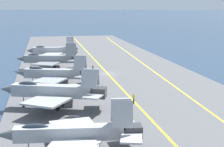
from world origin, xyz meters
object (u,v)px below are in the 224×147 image
at_px(parked_jet_fifth, 53,50).
at_px(crew_red_vest, 96,74).
at_px(crew_yellow_vest, 134,98).
at_px(parked_jet_second, 54,91).
at_px(parked_jet_third, 54,74).
at_px(parked_jet_fourth, 50,59).
at_px(parked_jet_nearest, 73,133).
at_px(crew_brown_vest, 93,68).

bearing_deg(parked_jet_fifth, crew_red_vest, -164.27).
bearing_deg(crew_yellow_vest, parked_jet_second, 90.64).
relative_size(parked_jet_third, crew_yellow_vest, 9.32).
distance_m(parked_jet_third, parked_jet_fourth, 17.76).
xyz_separation_m(parked_jet_nearest, parked_jet_fifth, (67.05, 0.15, 0.37)).
bearing_deg(crew_yellow_vest, parked_jet_nearest, 146.03).
xyz_separation_m(crew_brown_vest, crew_red_vest, (-7.04, 0.33, -0.00)).
relative_size(parked_jet_nearest, parked_jet_third, 1.03).
bearing_deg(crew_brown_vest, crew_red_vest, 177.34).
distance_m(parked_jet_nearest, parked_jet_second, 16.83).
distance_m(parked_jet_fifth, crew_yellow_vest, 51.50).
bearing_deg(parked_jet_fifth, crew_brown_vest, -159.00).
bearing_deg(parked_jet_third, parked_jet_fifth, -1.27).
bearing_deg(crew_brown_vest, parked_jet_third, 140.94).
relative_size(parked_jet_second, parked_jet_fifth, 1.13).
relative_size(parked_jet_second, parked_jet_third, 1.09).
relative_size(crew_brown_vest, crew_yellow_vest, 1.04).
xyz_separation_m(parked_jet_nearest, parked_jet_second, (16.74, 1.56, 0.59)).
bearing_deg(parked_jet_fourth, parked_jet_second, 179.89).
bearing_deg(crew_yellow_vest, parked_jet_third, 37.67).
bearing_deg(parked_jet_nearest, crew_brown_vest, -10.88).
bearing_deg(parked_jet_fourth, parked_jet_nearest, -178.30).
bearing_deg(parked_jet_second, crew_red_vest, -25.34).
height_order(parked_jet_fourth, crew_red_vest, parked_jet_fourth).
relative_size(parked_jet_nearest, parked_jet_fifth, 1.07).
height_order(parked_jet_fourth, crew_brown_vest, parked_jet_fourth).
height_order(parked_jet_fifth, crew_red_vest, parked_jet_fifth).
height_order(parked_jet_nearest, parked_jet_second, parked_jet_second).
bearing_deg(parked_jet_third, parked_jet_nearest, -178.42).
xyz_separation_m(parked_jet_second, crew_red_vest, (20.65, -9.78, -1.80)).
bearing_deg(parked_jet_third, parked_jet_second, 177.65).
distance_m(parked_jet_third, crew_yellow_vest, 20.15).
bearing_deg(parked_jet_fourth, parked_jet_third, -178.09).
xyz_separation_m(crew_brown_vest, crew_yellow_vest, (-27.55, -2.84, -0.04)).
xyz_separation_m(crew_red_vest, crew_yellow_vest, (-20.50, -3.17, -0.04)).
bearing_deg(crew_brown_vest, parked_jet_fifth, 21.00).
xyz_separation_m(parked_jet_fifth, crew_brown_vest, (-22.62, -8.68, -1.58)).
height_order(parked_jet_fourth, parked_jet_fifth, parked_jet_fifth).
xyz_separation_m(parked_jet_nearest, parked_jet_fourth, (50.54, 1.50, 0.39)).
distance_m(crew_red_vest, crew_yellow_vest, 20.75).
bearing_deg(parked_jet_fourth, parked_jet_fifth, -4.67).
distance_m(parked_jet_fourth, parked_jet_fifth, 16.57).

